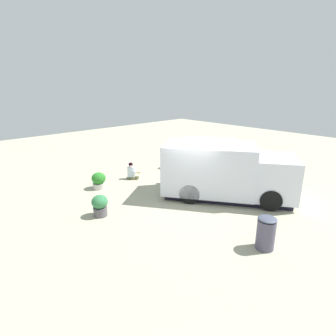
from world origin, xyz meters
TOP-DOWN VIEW (x-y plane):
  - ground_plane at (0.00, 0.00)m, footprint 40.00×40.00m
  - food_truck at (1.15, -0.79)m, footprint 4.91×5.76m
  - person_customer at (-0.40, 3.95)m, footprint 0.69×0.79m
  - planter_flowering_near at (-2.35, 3.92)m, footprint 0.66×0.66m
  - planter_flowering_far at (-3.77, 1.35)m, footprint 0.60×0.60m
  - plaza_bench at (2.47, 3.50)m, footprint 0.92×1.63m
  - trash_bin at (-1.23, -4.00)m, footprint 0.56×0.56m

SIDE VIEW (x-z plane):
  - ground_plane at x=0.00m, z-range 0.00..0.00m
  - person_customer at x=-0.40m, z-range -0.09..0.80m
  - plaza_bench at x=2.47m, z-range 0.12..0.63m
  - planter_flowering_near at x=-2.35m, z-range 0.01..0.79m
  - planter_flowering_far at x=-3.77m, z-range 0.02..0.86m
  - trash_bin at x=-1.23m, z-range 0.01..1.06m
  - food_truck at x=1.15m, z-range -0.04..2.31m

